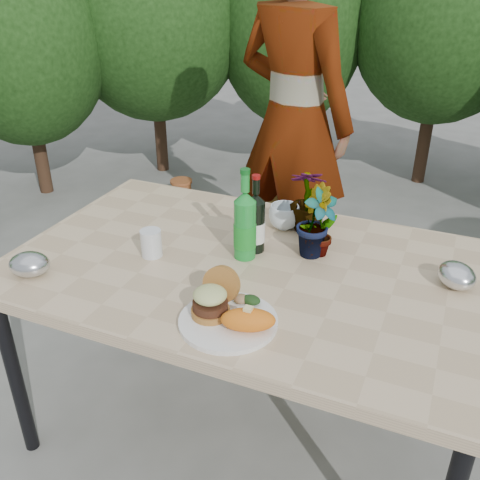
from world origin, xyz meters
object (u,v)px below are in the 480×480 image
at_px(patio_table, 249,278).
at_px(person, 293,120).
at_px(wine_bottle, 255,224).
at_px(dinner_plate, 228,321).

height_order(patio_table, person, person).
bearing_deg(person, wine_bottle, 120.21).
height_order(wine_bottle, person, person).
xyz_separation_m(patio_table, wine_bottle, (-0.02, 0.10, 0.16)).
distance_m(patio_table, wine_bottle, 0.19).
distance_m(dinner_plate, person, 1.50).
bearing_deg(dinner_plate, wine_bottle, 101.78).
xyz_separation_m(wine_bottle, person, (-0.21, 1.04, 0.07)).
xyz_separation_m(dinner_plate, wine_bottle, (-0.09, 0.42, 0.10)).
relative_size(patio_table, person, 0.86).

